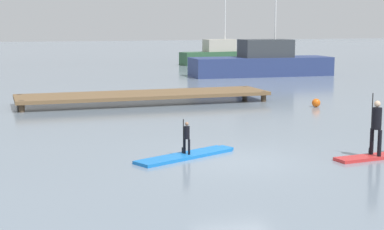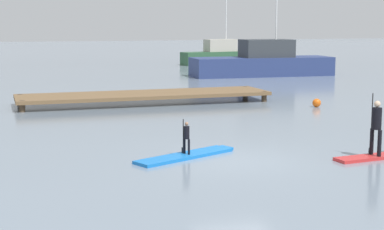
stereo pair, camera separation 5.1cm
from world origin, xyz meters
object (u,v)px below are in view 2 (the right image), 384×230
fishing_boat_white_large (263,63)px  paddleboard_near (186,156)px  mooring_buoy_near (317,103)px  paddler_adult (376,124)px  paddleboard_far (383,156)px  paddler_child_solo (186,136)px  motor_boat_small_navy (217,55)px

fishing_boat_white_large → paddleboard_near: bearing=-119.1°
fishing_boat_white_large → mooring_buoy_near: fishing_boat_white_large is taller
paddler_adult → paddleboard_far: bearing=4.5°
paddleboard_far → fishing_boat_white_large: bearing=72.8°
paddler_adult → mooring_buoy_near: 11.61m
paddleboard_near → paddleboard_far: same height
paddler_child_solo → mooring_buoy_near: (9.60, 8.84, -0.46)m
paddler_child_solo → paddler_adult: paddler_adult is taller
paddleboard_far → mooring_buoy_near: (3.75, 10.81, 0.16)m
paddleboard_far → paddler_adult: (-0.32, -0.03, 1.04)m
paddler_adult → motor_boat_small_navy: (10.16, 41.59, -0.12)m
paddler_adult → paddleboard_near: bearing=160.4°
paddler_adult → mooring_buoy_near: bearing=69.4°
fishing_boat_white_large → paddleboard_far: bearing=-107.2°
paddler_child_solo → motor_boat_small_navy: size_ratio=0.14×
paddler_child_solo → paddleboard_near: bearing=-110.8°
paddleboard_near → mooring_buoy_near: bearing=42.7°
paddler_child_solo → paddler_adult: bearing=-19.8°
mooring_buoy_near → motor_boat_small_navy: bearing=78.8°
motor_boat_small_navy → paddleboard_near: bearing=-111.6°
paddleboard_near → paddleboard_far: bearing=-18.4°
paddleboard_near → paddler_adult: (5.54, -1.97, 1.04)m
fishing_boat_white_large → motor_boat_small_navy: size_ratio=1.50×
paddleboard_far → paddleboard_near: bearing=161.6°
paddler_adult → fishing_boat_white_large: fishing_boat_white_large is taller
fishing_boat_white_large → motor_boat_small_navy: fishing_boat_white_large is taller
paddler_adult → motor_boat_small_navy: size_ratio=0.25×
paddleboard_near → fishing_boat_white_large: (14.53, 26.13, 0.98)m
paddleboard_far → paddler_adult: 1.08m
paddler_child_solo → paddleboard_far: bearing=-18.6°
paddleboard_near → motor_boat_small_navy: 42.63m
paddler_child_solo → motor_boat_small_navy: 42.60m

